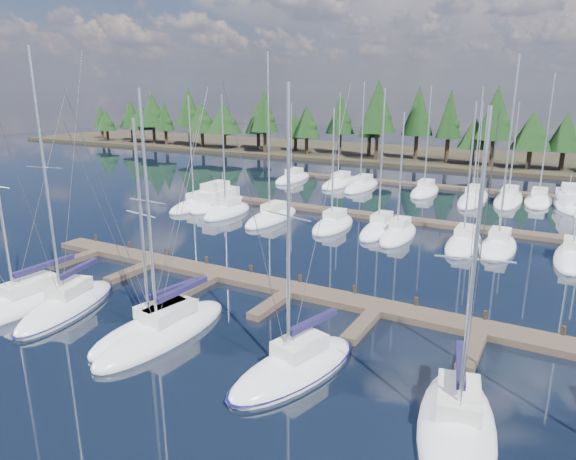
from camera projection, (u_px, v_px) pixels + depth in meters
The scene contains 14 objects.
ground at pixel (359, 245), 44.43m from camera, with size 260.00×260.00×0.00m, color black.
far_shore at pixel (479, 160), 94.85m from camera, with size 220.00×30.00×0.60m, color #322A1B.
main_dock at pixel (288, 293), 33.74m from camera, with size 44.00×6.13×0.90m.
back_docks at pixel (420, 201), 60.86m from camera, with size 50.00×21.80×0.40m.
front_sailboat_0 at pixel (24, 303), 31.87m from camera, with size 2.90×10.26×14.08m.
front_sailboat_1 at pixel (67, 306), 31.43m from camera, with size 4.72×9.06×16.17m.
front_sailboat_2 at pixel (157, 328), 28.54m from camera, with size 4.09×8.58×12.60m.
front_sailboat_3 at pixel (164, 332), 28.16m from camera, with size 3.23×9.52×14.02m.
front_sailboat_4 at pixel (295, 368), 24.54m from camera, with size 5.02×8.72×14.26m.
front_sailboat_5 at pixel (457, 426), 20.35m from camera, with size 4.70×9.07×13.47m.
back_sailboat_rows at pixel (413, 209), 56.70m from camera, with size 46.04×31.94×17.26m.
motor_yacht_left at pixel (218, 202), 58.99m from camera, with size 3.29×9.44×4.70m.
motor_yacht_right at pixel (569, 203), 58.25m from camera, with size 4.72×9.39×4.49m.
tree_line at pixel (472, 124), 84.73m from camera, with size 186.29×11.21×14.12m.
Camera 1 is at (15.24, -10.08, 13.24)m, focal length 32.00 mm.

